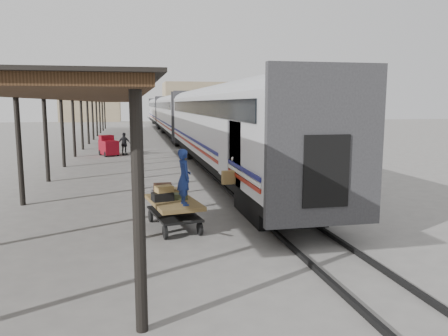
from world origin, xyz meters
TOP-DOWN VIEW (x-y plane):
  - ground at (0.00, 0.00)m, footprint 160.00×160.00m
  - train at (3.19, 33.79)m, footprint 3.45×76.01m
  - canopy at (-3.40, 24.00)m, footprint 4.90×64.30m
  - rails at (3.20, 34.00)m, footprint 1.54×150.00m
  - building_far at (14.00, 78.00)m, footprint 18.00×10.00m
  - building_left at (-10.00, 82.00)m, footprint 12.00×8.00m
  - baggage_cart at (-0.29, -1.15)m, footprint 1.64×2.58m
  - suitcase_stack at (-0.44, -0.79)m, footprint 1.14×1.21m
  - luggage_tug at (-3.18, 18.22)m, footprint 1.52×1.88m
  - porter at (-0.04, -1.80)m, footprint 0.46×0.63m
  - pedestrian at (-2.06, 18.32)m, footprint 1.04×0.74m

SIDE VIEW (x-z plane):
  - ground at x=0.00m, z-range 0.00..0.00m
  - rails at x=3.20m, z-range 0.00..0.12m
  - baggage_cart at x=-0.29m, z-range 0.22..1.08m
  - luggage_tug at x=-3.18m, z-range -0.06..1.38m
  - pedestrian at x=-2.06m, z-range 0.00..1.63m
  - suitcase_stack at x=-0.44m, z-range 0.81..1.25m
  - porter at x=-0.04m, z-range 0.86..2.45m
  - train at x=3.19m, z-range 0.69..4.70m
  - building_left at x=-10.00m, z-range 0.00..6.00m
  - building_far at x=14.00m, z-range 0.00..8.00m
  - canopy at x=-3.40m, z-range 1.93..6.08m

